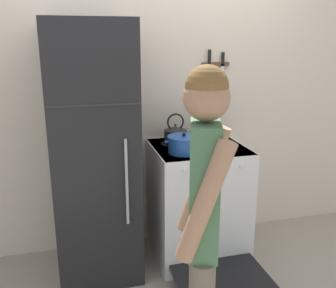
{
  "coord_description": "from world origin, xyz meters",
  "views": [
    {
      "loc": [
        -0.65,
        -3.01,
        1.75
      ],
      "look_at": [
        0.01,
        -0.49,
        1.02
      ],
      "focal_mm": 40.0,
      "sensor_mm": 36.0,
      "label": 1
    }
  ],
  "objects": [
    {
      "name": "ground_plane",
      "position": [
        0.0,
        0.0,
        0.0
      ],
      "size": [
        14.0,
        14.0,
        0.0
      ],
      "primitive_type": "plane",
      "color": "gray"
    },
    {
      "name": "wall_back",
      "position": [
        0.0,
        0.03,
        1.27
      ],
      "size": [
        10.0,
        0.06,
        2.55
      ],
      "color": "beige",
      "rests_on": "ground_plane"
    },
    {
      "name": "refrigerator",
      "position": [
        -0.51,
        -0.34,
        0.94
      ],
      "size": [
        0.6,
        0.7,
        1.88
      ],
      "color": "black",
      "rests_on": "ground_plane"
    },
    {
      "name": "stove_range",
      "position": [
        0.3,
        -0.37,
        0.46
      ],
      "size": [
        0.72,
        1.43,
        0.94
      ],
      "color": "white",
      "rests_on": "ground_plane"
    },
    {
      "name": "dutch_oven_pot",
      "position": [
        0.14,
        -0.47,
        1.0
      ],
      "size": [
        0.29,
        0.25,
        0.15
      ],
      "color": "#1E4C9E",
      "rests_on": "stove_range"
    },
    {
      "name": "tea_kettle",
      "position": [
        0.15,
        -0.2,
        1.01
      ],
      "size": [
        0.23,
        0.18,
        0.25
      ],
      "color": "black",
      "rests_on": "stove_range"
    },
    {
      "name": "utensil_jar",
      "position": [
        0.48,
        -0.19,
        1.0
      ],
      "size": [
        0.11,
        0.11,
        0.24
      ],
      "color": "#B7BABF",
      "rests_on": "stove_range"
    },
    {
      "name": "person",
      "position": [
        -0.11,
        -1.59,
        0.94
      ],
      "size": [
        0.34,
        0.39,
        1.65
      ],
      "rotation": [
        0.0,
        0.0,
        1.25
      ],
      "color": "#6B6051",
      "rests_on": "ground_plane"
    },
    {
      "name": "wall_knife_strip",
      "position": [
        0.55,
        -0.02,
        1.55
      ],
      "size": [
        0.24,
        0.03,
        0.32
      ],
      "color": "brown"
    }
  ]
}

